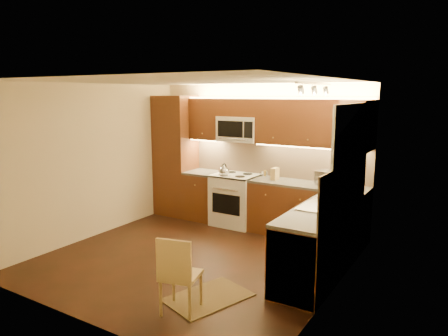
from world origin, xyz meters
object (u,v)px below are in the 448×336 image
Objects in this scene: kettle at (224,169)px; stove at (235,200)px; knife_block at (275,174)px; soap_bottle at (354,189)px; microwave at (240,129)px; toaster_oven at (329,178)px; sink at (325,200)px; dining_chair at (181,273)px.

stove is at bearing 60.81° from kettle.
knife_block is (0.87, 0.23, -0.03)m from kettle.
microwave is at bearing 178.60° from soap_bottle.
kettle reaches higher than toaster_oven.
sink is 2.32m from kettle.
toaster_oven is (1.79, 0.29, -0.02)m from kettle.
kettle is 2.29m from soap_bottle.
sink is 0.78m from soap_bottle.
soap_bottle is 0.21× the size of dining_chair.
dining_chair is at bearing -101.87° from soap_bottle.
kettle is (-0.12, -0.20, 0.57)m from stove.
dining_chair is at bearing -70.73° from stove.
knife_block reaches higher than stove.
sink is at bearing -29.36° from stove.
stove is at bearing 150.64° from sink.
kettle is at bearing -159.45° from toaster_oven.
dining_chair is (0.29, -3.01, -0.56)m from knife_block.
kettle is 1.81m from toaster_oven.
microwave is at bearing 94.43° from dining_chair.
knife_block is 1.47m from soap_bottle.
microwave reaches higher than stove.
toaster_oven is at bearing 9.76° from knife_block.
kettle is at bearing -159.27° from knife_block.
soap_bottle is 2.90m from dining_chair.
soap_bottle is at bearing 77.72° from sink.
kettle is at bearing -110.04° from microwave.
stove is 1.27m from microwave.
sink is 1.27m from toaster_oven.
toaster_oven reaches higher than soap_bottle.
kettle is (-2.12, 0.93, 0.06)m from sink.
microwave is 1.99× the size of toaster_oven.
soap_bottle is (2.17, -0.36, 0.53)m from stove.
dining_chair is (-0.96, -1.85, -0.54)m from sink.
kettle is at bearing 156.37° from sink.
knife_block is 0.23× the size of dining_chair.
soap_bottle reaches higher than sink.
soap_bottle reaches higher than stove.
kettle reaches higher than sink.
kettle reaches higher than stove.
microwave is 2.48m from sink.
kettle is (-0.12, -0.33, -0.69)m from microwave.
knife_block is 3.07m from dining_chair.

